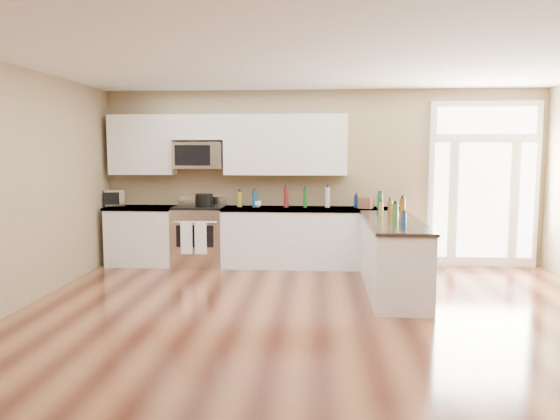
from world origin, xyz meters
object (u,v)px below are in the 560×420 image
object	(u,v)px
toaster_oven	(115,198)
stockpot	(204,200)
peninsula_cabinet	(392,259)
kitchen_range	(199,236)

from	to	relation	value
toaster_oven	stockpot	bearing A→B (deg)	-25.52
peninsula_cabinet	toaster_oven	xyz separation A→B (m)	(-4.28, 1.55, 0.64)
kitchen_range	toaster_oven	xyz separation A→B (m)	(-1.41, 0.10, 0.59)
peninsula_cabinet	toaster_oven	size ratio (longest dim) A/B	7.54
toaster_oven	peninsula_cabinet	bearing A→B (deg)	-41.86
peninsula_cabinet	toaster_oven	world-z (taller)	toaster_oven
peninsula_cabinet	kitchen_range	distance (m)	3.21
kitchen_range	toaster_oven	bearing A→B (deg)	175.92
peninsula_cabinet	kitchen_range	xyz separation A→B (m)	(-2.86, 1.45, 0.04)
peninsula_cabinet	stockpot	bearing A→B (deg)	152.38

